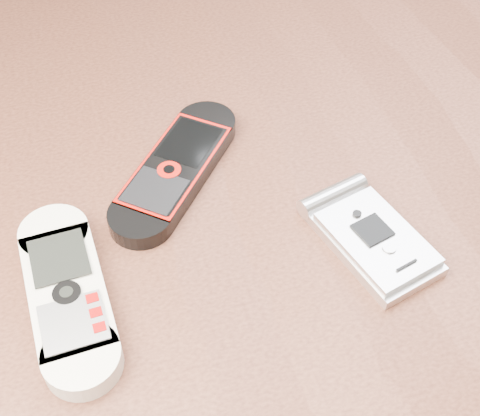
% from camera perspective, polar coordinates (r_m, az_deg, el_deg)
% --- Properties ---
extents(table, '(1.20, 0.80, 0.75)m').
position_cam_1_polar(table, '(0.60, -0.46, -7.39)').
color(table, black).
rests_on(table, ground).
extents(nokia_white, '(0.06, 0.16, 0.02)m').
position_cam_1_polar(nokia_white, '(0.48, -14.51, -7.04)').
color(nokia_white, silver).
rests_on(nokia_white, table).
extents(nokia_black_red, '(0.15, 0.16, 0.02)m').
position_cam_1_polar(nokia_black_red, '(0.54, -5.51, 3.36)').
color(nokia_black_red, black).
rests_on(nokia_black_red, table).
extents(motorola_razr, '(0.08, 0.12, 0.02)m').
position_cam_1_polar(motorola_razr, '(0.50, 11.34, -2.59)').
color(motorola_razr, silver).
rests_on(motorola_razr, table).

